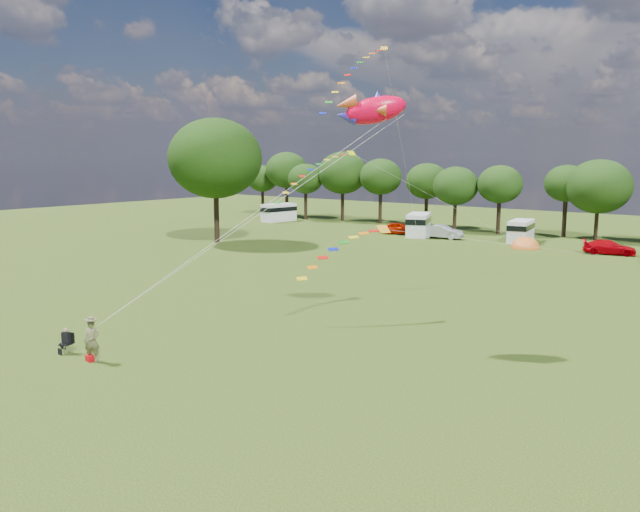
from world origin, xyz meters
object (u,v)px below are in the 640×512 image
Objects in this scene: campervan_c at (521,230)px; camp_chair at (67,338)px; campervan_a at (279,212)px; tent_orange at (525,248)px; kite_flyer at (92,341)px; car_b at (442,232)px; campervan_b at (419,224)px; car_c at (609,247)px; big_tree at (215,158)px; fish_kite at (370,110)px; car_a at (399,228)px.

campervan_c is 4.11× the size of camp_chair.
campervan_a is at bearing 101.17° from camp_chair.
tent_orange is (2.20, -4.49, -1.25)m from campervan_c.
campervan_a is at bearing 83.25° from kite_flyer.
car_b is 0.75× the size of campervan_b.
car_c is 7.82m from tent_orange.
campervan_b reaches higher than car_b.
big_tree reaches higher than camp_chair.
campervan_a reaches higher than kite_flyer.
big_tree reaches higher than fish_kite.
campervan_a is (-9.64, 20.70, -7.66)m from big_tree.
fish_kite is at bearing -31.03° from big_tree.
camp_chair is at bearing 175.73° from car_a.
big_tree is at bearing 120.28° from campervan_c.
kite_flyer is at bearing -19.02° from camp_chair.
car_a is 2.71m from campervan_b.
campervan_a is (-21.42, 2.35, 0.64)m from car_a.
fish_kite is at bearing -168.28° from car_a.
car_a is at bearing 71.50° from car_c.
fish_kite reaches higher than camp_chair.
kite_flyer is at bearing -93.24° from tent_orange.
campervan_c is 51.76m from camp_chair.
fish_kite is at bearing 13.41° from kite_flyer.
tent_orange is (10.23, -1.62, -0.75)m from car_b.
campervan_a is at bearing 81.46° from campervan_c.
campervan_a reaches higher than car_c.
campervan_c reaches higher than car_a.
campervan_c is (8.03, 2.88, 0.50)m from car_b.
campervan_a reaches higher than campervan_c.
fish_kite reaches higher than car_a.
campervan_c is at bearing -77.37° from car_b.
car_b reaches higher than car_a.
camp_chair is at bearing 179.38° from car_b.
car_a is 0.95× the size of car_c.
fish_kite is (21.21, -38.19, 10.76)m from car_a.
fish_kite is (7.32, -40.78, 10.21)m from campervan_c.
kite_flyer is at bearing -178.26° from car_b.
car_a is 3.49× the size of camp_chair.
fish_kite is (18.59, -38.30, 10.06)m from campervan_b.
campervan_c is 42.68m from fish_kite.
big_tree is 23.33m from car_a.
campervan_a is 1.06× the size of campervan_c.
campervan_c is at bearing 64.41° from fish_kite.
tent_orange is at bearing -120.09° from campervan_b.
car_a is 0.99× the size of car_b.
campervan_c is 1.59× the size of tent_orange.
big_tree reaches higher than car_a.
car_a is 5.86m from car_b.
car_b is 1.37× the size of tent_orange.
tent_orange is (16.09, -1.90, -0.70)m from car_a.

